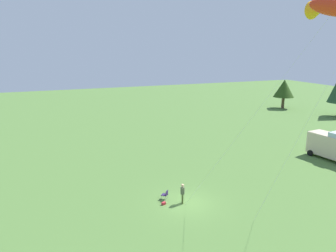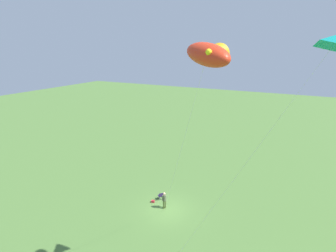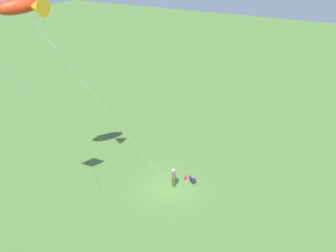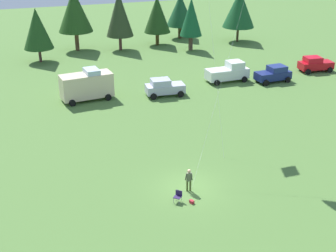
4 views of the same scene
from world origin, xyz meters
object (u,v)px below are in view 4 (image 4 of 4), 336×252
Objects in this scene: folding_chair at (178,195)px; backpack_on_grass at (192,202)px; van_camper_beige at (87,85)px; truck_white_pickup at (228,72)px; car_navy_hatch at (274,74)px; car_red_sedan at (315,64)px; person_kite_flyer at (189,178)px; car_silver_compact at (164,87)px.

folding_chair reaches higher than backpack_on_grass.
folding_chair is 21.82m from van_camper_beige.
folding_chair is 0.15× the size of van_camper_beige.
car_navy_hatch is (5.00, -1.91, -0.15)m from truck_white_pickup.
van_camper_beige reaches higher than car_red_sedan.
person_kite_flyer is at bearing 46.09° from car_red_sedan.
backpack_on_grass is at bearing 47.64° from car_red_sedan.
car_silver_compact reaches higher than folding_chair.
car_silver_compact is at bearing 178.48° from car_navy_hatch.
van_camper_beige reaches higher than backpack_on_grass.
car_navy_hatch reaches higher than person_kite_flyer.
car_red_sedan reaches higher than backpack_on_grass.
folding_chair is 28.35m from car_navy_hatch.
car_red_sedan is at bearing 174.19° from folding_chair.
van_camper_beige is 8.30m from car_silver_compact.
backpack_on_grass is 26.78m from truck_white_pickup.
car_silver_compact is 0.85× the size of truck_white_pickup.
truck_white_pickup is 1.18× the size of car_navy_hatch.
car_silver_compact is 1.00× the size of car_navy_hatch.
person_kite_flyer is 0.31× the size of van_camper_beige.
backpack_on_grass is at bearing -88.10° from van_camper_beige.
person_kite_flyer is at bearing 175.33° from folding_chair.
car_navy_hatch is 7.31m from car_red_sedan.
backpack_on_grass is (0.82, -0.48, -0.38)m from folding_chair.
van_camper_beige is at bearing -5.73° from car_silver_compact.
truck_white_pickup is (8.78, 2.31, 0.15)m from car_silver_compact.
car_red_sedan is at bearing 12.19° from car_navy_hatch.
person_kite_flyer is 33.21m from car_red_sedan.
van_camper_beige is 1.30× the size of car_silver_compact.
car_red_sedan reaches higher than person_kite_flyer.
person_kite_flyer is 0.40× the size of car_red_sedan.
person_kite_flyer is 26.77m from car_navy_hatch.
van_camper_beige is at bearing 7.52° from car_red_sedan.
car_red_sedan is at bearing 42.03° from backpack_on_grass.
car_navy_hatch is at bearing -174.54° from car_silver_compact.
folding_chair is at bearing -27.54° from person_kite_flyer.
truck_white_pickup is at bearing -168.85° from folding_chair.
car_red_sedan is (12.05, 0.03, -0.15)m from truck_white_pickup.
folding_chair is (-1.18, -1.05, -0.53)m from person_kite_flyer.
van_camper_beige is (-3.72, 20.59, 0.62)m from person_kite_flyer.
car_silver_compact is at bearing -151.82° from folding_chair.
car_silver_compact is at bearing -16.28° from van_camper_beige.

